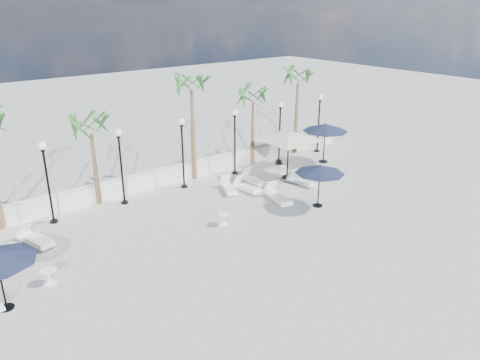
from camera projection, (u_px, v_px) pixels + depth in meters
ground at (262, 230)px, 20.74m from camera, size 100.00×100.00×0.00m
balustrade at (174, 174)px, 26.07m from camera, size 26.00×0.30×1.01m
lamppost_1 at (46, 171)px, 20.56m from camera, size 0.36×0.36×3.84m
lamppost_2 at (120, 156)px, 22.59m from camera, size 0.36×0.36×3.84m
lamppost_3 at (182, 143)px, 24.61m from camera, size 0.36×0.36×3.84m
lamppost_4 at (235, 132)px, 26.63m from camera, size 0.36×0.36×3.84m
lamppost_5 at (280, 123)px, 28.65m from camera, size 0.36×0.36×3.84m
lamppost_6 at (319, 115)px, 30.68m from camera, size 0.36×0.36×3.84m
palm_1 at (91, 131)px, 22.14m from camera, size 2.60×2.60×4.70m
palm_2 at (191, 89)px, 24.95m from camera, size 2.60×2.60×6.10m
palm_3 at (253, 101)px, 27.85m from camera, size 2.60×2.60×4.90m
palm_4 at (298, 81)px, 29.71m from camera, size 2.60×2.60×5.70m
lounger_2 at (35, 238)px, 19.47m from camera, size 1.16×2.11×0.75m
lounger_3 at (228, 187)px, 24.88m from camera, size 1.19×1.86×0.66m
lounger_4 at (247, 187)px, 24.93m from camera, size 0.71×1.79×0.65m
lounger_5 at (278, 196)px, 23.66m from camera, size 1.10×2.09×0.75m
lounger_6 at (253, 179)px, 25.98m from camera, size 0.70×1.83×0.67m
lounger_7 at (301, 181)px, 25.80m from camera, size 0.86×1.80×0.65m
side_table_0 at (49, 275)px, 16.69m from camera, size 0.58×0.58×0.56m
side_table_1 at (223, 218)px, 21.14m from camera, size 0.56×0.56×0.54m
side_table_2 at (282, 170)px, 27.29m from camera, size 0.50×0.50×0.49m
parasol_navy_mid at (320, 170)px, 22.48m from camera, size 2.43×2.43×2.18m
parasol_navy_right at (325, 128)px, 28.70m from camera, size 2.82×2.82×2.53m
parasol_cream_sq_a at (289, 133)px, 25.96m from camera, size 5.84×5.84×2.87m
parasol_cream_sq_b at (280, 132)px, 28.44m from camera, size 4.44×4.44×2.23m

